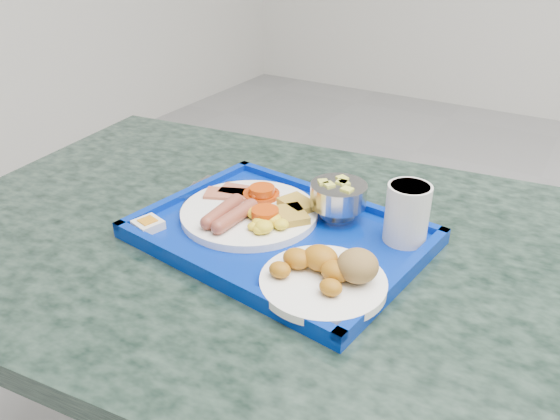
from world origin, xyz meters
name	(u,v)px	position (x,y,z in m)	size (l,w,h in m)	color
table	(274,327)	(-0.90, -0.23, 0.55)	(1.26, 0.91, 0.73)	gray
tray	(280,235)	(-0.89, -0.24, 0.74)	(0.47, 0.37, 0.03)	#032599
main_plate	(252,211)	(-0.95, -0.22, 0.76)	(0.23, 0.23, 0.04)	white
bread_plate	(328,274)	(-0.76, -0.32, 0.77)	(0.17, 0.17, 0.06)	white
fruit_bowl	(338,196)	(-0.83, -0.15, 0.79)	(0.09, 0.09, 0.06)	#A9A9AB
juice_cup	(407,212)	(-0.71, -0.16, 0.80)	(0.07, 0.07, 0.09)	silver
spoon	(218,189)	(-1.06, -0.17, 0.75)	(0.09, 0.15, 0.01)	#A9A9AB
knife	(183,193)	(-1.11, -0.21, 0.75)	(0.01, 0.17, 0.00)	#A9A9AB
jam_packet	(148,225)	(-1.07, -0.34, 0.76)	(0.05, 0.05, 0.02)	silver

